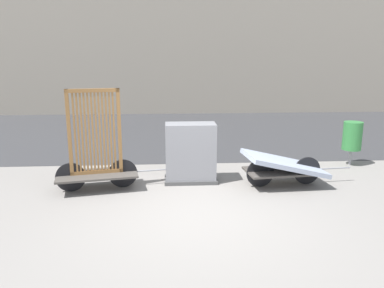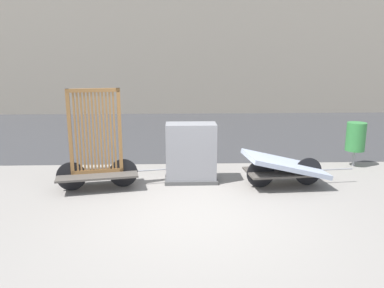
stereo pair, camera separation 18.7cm
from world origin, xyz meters
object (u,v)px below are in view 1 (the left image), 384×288
at_px(bike_cart_with_bedframe, 96,156).
at_px(bike_cart_with_mattress, 284,166).
at_px(utility_cabinet, 191,155).
at_px(trash_bin, 352,136).

bearing_deg(bike_cart_with_bedframe, bike_cart_with_mattress, -10.83).
bearing_deg(bike_cart_with_mattress, utility_cabinet, 162.71).
bearing_deg(bike_cart_with_mattress, trash_bin, 27.59).
bearing_deg(trash_bin, bike_cart_with_bedframe, -166.70).
height_order(bike_cart_with_bedframe, utility_cabinet, bike_cart_with_bedframe).
bearing_deg(utility_cabinet, bike_cart_with_bedframe, -168.61).
xyz_separation_m(bike_cart_with_bedframe, bike_cart_with_mattress, (3.78, -0.00, -0.28)).
relative_size(bike_cart_with_mattress, utility_cabinet, 1.86).
bearing_deg(utility_cabinet, trash_bin, 14.19).
relative_size(bike_cart_with_mattress, trash_bin, 2.16).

